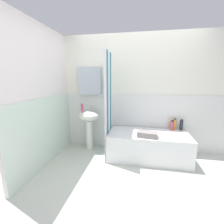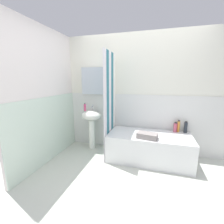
{
  "view_description": "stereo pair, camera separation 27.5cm",
  "coord_description": "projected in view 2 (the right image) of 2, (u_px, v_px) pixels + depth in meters",
  "views": [
    {
      "loc": [
        0.07,
        -1.97,
        1.5
      ],
      "look_at": [
        -0.42,
        0.68,
        0.93
      ],
      "focal_mm": 24.5,
      "sensor_mm": 36.0,
      "label": 1
    },
    {
      "loc": [
        0.33,
        -1.91,
        1.5
      ],
      "look_at": [
        -0.42,
        0.68,
        0.93
      ],
      "focal_mm": 24.5,
      "sensor_mm": 36.0,
      "label": 2
    }
  ],
  "objects": [
    {
      "name": "lotion_bottle",
      "position": [
        178.0,
        126.0,
        2.95
      ],
      "size": [
        0.05,
        0.05,
        0.23
      ],
      "color": "gold",
      "rests_on": "bathtub"
    },
    {
      "name": "shower_curtain",
      "position": [
        110.0,
        106.0,
        2.94
      ],
      "size": [
        0.01,
        0.72,
        2.0
      ],
      "color": "white",
      "rests_on": "ground_plane"
    },
    {
      "name": "soap_dispenser",
      "position": [
        85.0,
        107.0,
        3.26
      ],
      "size": [
        0.05,
        0.05,
        0.17
      ],
      "color": "#CE4470",
      "rests_on": "sink"
    },
    {
      "name": "towel_folded",
      "position": [
        147.0,
        136.0,
        2.63
      ],
      "size": [
        0.37,
        0.24,
        0.09
      ],
      "primitive_type": "cube",
      "rotation": [
        0.0,
        0.0,
        -0.16
      ],
      "color": "gray",
      "rests_on": "bathtub"
    },
    {
      "name": "ground_plane",
      "position": [
        127.0,
        187.0,
        2.2
      ],
      "size": [
        4.8,
        5.6,
        0.04
      ],
      "primitive_type": "cube",
      "color": "silver"
    },
    {
      "name": "bathtub",
      "position": [
        149.0,
        147.0,
        2.88
      ],
      "size": [
        1.5,
        0.72,
        0.51
      ],
      "primitive_type": "cube",
      "color": "white",
      "rests_on": "ground_plane"
    },
    {
      "name": "wall_left_tiled",
      "position": [
        45.0,
        102.0,
        2.72
      ],
      "size": [
        0.07,
        1.81,
        2.4
      ],
      "color": "white",
      "rests_on": "ground_plane"
    },
    {
      "name": "faucet",
      "position": [
        93.0,
        108.0,
        3.32
      ],
      "size": [
        0.03,
        0.12,
        0.12
      ],
      "color": "silver",
      "rests_on": "sink"
    },
    {
      "name": "wall_back_tiled",
      "position": [
        137.0,
        97.0,
        3.16
      ],
      "size": [
        3.6,
        0.18,
        2.4
      ],
      "color": "white",
      "rests_on": "ground_plane"
    },
    {
      "name": "body_wash_bottle",
      "position": [
        175.0,
        127.0,
        2.95
      ],
      "size": [
        0.07,
        0.07,
        0.2
      ],
      "color": "#CC546D",
      "rests_on": "bathtub"
    },
    {
      "name": "sink",
      "position": [
        91.0,
        121.0,
        3.3
      ],
      "size": [
        0.44,
        0.34,
        0.84
      ],
      "color": "white",
      "rests_on": "ground_plane"
    },
    {
      "name": "shampoo_bottle",
      "position": [
        186.0,
        127.0,
        2.91
      ],
      "size": [
        0.06,
        0.06,
        0.22
      ],
      "color": "#242B33",
      "rests_on": "bathtub"
    }
  ]
}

